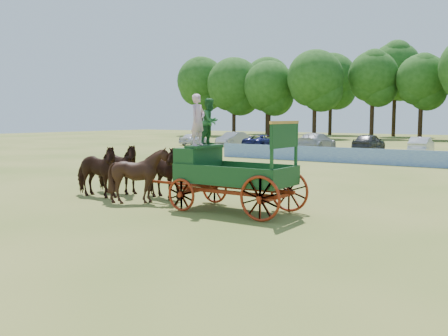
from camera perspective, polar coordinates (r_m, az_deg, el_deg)
ground at (r=16.99m, az=5.07°, el=-4.73°), size 160.00×160.00×0.00m
horse_lead_left at (r=19.96m, az=-14.49°, el=-0.36°), size 2.47×1.24×2.04m
horse_lead_right at (r=20.70m, az=-12.21°, el=-0.09°), size 2.49×1.27×2.04m
horse_wheel_left at (r=18.24m, az=-9.50°, el=-0.82°), size 1.98×1.80×2.04m
horse_wheel_right at (r=19.05m, az=-7.21°, el=-0.51°), size 2.60×1.61×2.04m
farm_dray at (r=16.75m, az=-0.87°, el=1.00°), size 6.00×2.00×3.87m
sponsor_banner at (r=33.95m, az=18.51°, el=1.17°), size 26.00×0.08×1.05m
treeline at (r=76.36m, az=22.61°, el=10.01°), size 86.85×23.32×15.03m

